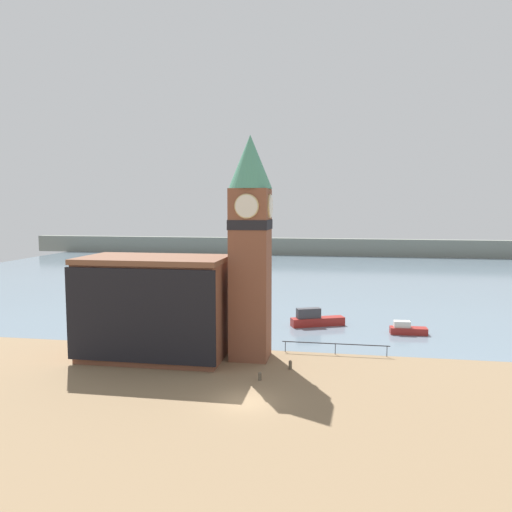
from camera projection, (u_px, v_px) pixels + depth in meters
name	position (u px, v px, depth m)	size (l,w,h in m)	color
ground_plane	(245.00, 402.00, 36.95)	(160.00, 160.00, 0.00)	#846B4C
water	(309.00, 273.00, 109.03)	(160.00, 120.00, 0.00)	slate
far_shoreline	(318.00, 247.00, 148.01)	(180.00, 3.00, 5.00)	gray
pier_railing	(335.00, 345.00, 48.76)	(10.44, 0.08, 1.09)	#232328
clock_tower	(250.00, 242.00, 46.65)	(4.09, 4.09, 20.99)	brown
pier_building	(154.00, 307.00, 47.56)	(13.87, 7.66, 9.69)	brown
boat_near	(315.00, 319.00, 60.44)	(6.60, 3.84, 2.20)	maroon
boat_far	(407.00, 329.00, 56.56)	(4.12, 1.53, 1.48)	maroon
mooring_bollard_near	(290.00, 364.00, 44.31)	(0.32, 0.32, 0.81)	brown
mooring_bollard_far	(260.00, 376.00, 41.50)	(0.29, 0.29, 0.71)	brown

